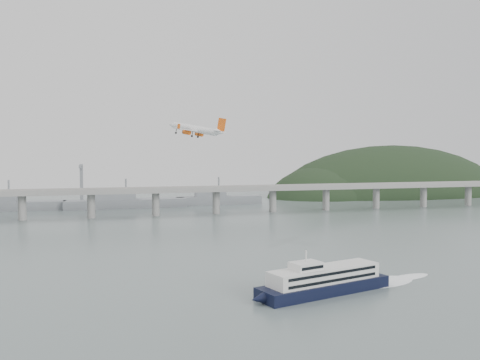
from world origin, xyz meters
name	(u,v)px	position (x,y,z in m)	size (l,w,h in m)	color
ground	(273,267)	(0.00, 0.00, 0.00)	(900.00, 900.00, 0.00)	slate
bridge	(191,193)	(-1.15, 200.00, 17.65)	(800.00, 22.00, 23.90)	gray
headland	(403,210)	(285.18, 331.75, -19.34)	(365.00, 155.00, 156.00)	black
distant_fleet	(1,204)	(-155.36, 265.08, 6.22)	(453.00, 60.90, 40.00)	slate
ferry	(324,281)	(3.92, -44.21, 4.47)	(85.61, 32.63, 16.48)	black
airliner	(196,129)	(-18.35, 86.09, 64.65)	(33.35, 35.28, 11.37)	white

